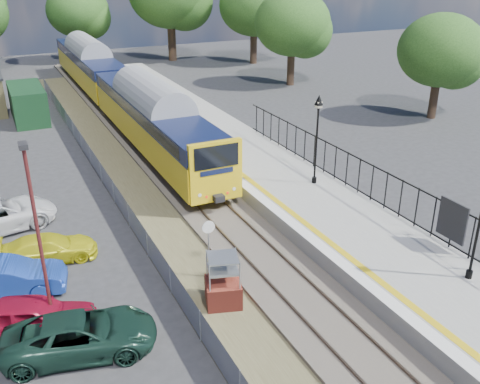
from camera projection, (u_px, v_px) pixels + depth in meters
ground at (282, 280)px, 20.93m from camera, size 120.00×120.00×0.00m
track_bed at (185, 191)px, 28.69m from camera, size 5.90×80.00×0.29m
platform at (276, 181)px, 29.01m from camera, size 5.00×70.00×0.90m
platform_edge at (242, 179)px, 28.01m from camera, size 0.90×70.00×0.01m
victorian_lamp_north at (318, 119)px, 26.24m from camera, size 0.44×0.44×4.60m
palisade_fence at (382, 188)px, 24.61m from camera, size 0.12×26.00×2.00m
wire_fence at (105, 178)px, 28.94m from camera, size 0.06×52.00×1.20m
tree_line at (89, 11)px, 53.49m from camera, size 56.80×43.80×11.88m
train at (114, 85)px, 42.15m from camera, size 2.82×40.83×3.51m
brick_plinth at (223, 281)px, 19.10m from camera, size 1.55×1.55×2.01m
speed_sign at (209, 240)px, 20.36m from camera, size 0.51×0.10×2.53m
carpark_lamp at (38, 230)px, 16.56m from camera, size 0.25×0.50×6.68m
car_green at (81, 335)px, 16.87m from camera, size 5.13×3.18×1.32m
car_red at (32, 317)px, 17.62m from camera, size 4.47×2.97×1.41m
car_blue at (6, 278)px, 19.76m from camera, size 4.45×2.33×1.40m
car_yellow at (48, 248)px, 22.05m from camera, size 4.07×1.99×1.14m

